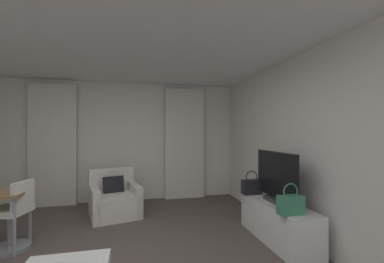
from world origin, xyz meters
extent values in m
cube|color=silver|center=(0.00, 3.03, 1.30)|extent=(5.12, 0.06, 2.60)
cube|color=silver|center=(2.53, 0.00, 1.30)|extent=(0.06, 6.12, 2.60)
cube|color=white|center=(0.00, 0.00, 2.63)|extent=(5.12, 6.12, 0.06)
cube|color=silver|center=(-1.38, 2.90, 1.25)|extent=(0.90, 0.06, 2.50)
cube|color=silver|center=(1.38, 2.90, 1.25)|extent=(0.90, 0.06, 2.50)
cube|color=silver|center=(-0.10, 2.00, 0.20)|extent=(0.99, 1.01, 0.41)
cube|color=silver|center=(-0.18, 2.34, 0.61)|extent=(0.83, 0.33, 0.41)
cube|color=silver|center=(0.24, 2.09, 0.27)|extent=(0.32, 0.85, 0.55)
cube|color=silver|center=(-0.43, 1.92, 0.27)|extent=(0.32, 0.85, 0.55)
cube|color=black|center=(-0.13, 2.13, 0.51)|extent=(0.40, 0.28, 0.37)
cylinder|color=#99999E|center=(-1.17, 1.22, 0.35)|extent=(0.04, 0.04, 0.71)
cylinder|color=#99999E|center=(-1.17, 0.75, 0.35)|extent=(0.04, 0.04, 0.71)
cylinder|color=gray|center=(-1.31, 0.98, 0.23)|extent=(0.06, 0.06, 0.46)
cylinder|color=gray|center=(-1.31, 0.98, 0.02)|extent=(0.48, 0.48, 0.04)
cube|color=silver|center=(-1.31, 0.98, 0.50)|extent=(0.49, 0.49, 0.08)
cube|color=silver|center=(-1.14, 0.93, 0.71)|extent=(0.15, 0.36, 0.34)
cube|color=white|center=(2.18, 0.42, 0.27)|extent=(0.44, 1.37, 0.54)
cube|color=#333338|center=(2.18, 0.44, 0.57)|extent=(0.20, 0.36, 0.06)
cube|color=black|center=(2.18, 0.44, 0.92)|extent=(0.04, 0.94, 0.64)
cube|color=black|center=(2.04, 0.92, 0.65)|extent=(0.30, 0.14, 0.22)
torus|color=black|center=(2.04, 0.92, 0.81)|extent=(0.20, 0.02, 0.20)
cube|color=#387F5B|center=(2.05, -0.07, 0.65)|extent=(0.30, 0.14, 0.22)
torus|color=#387F5B|center=(2.05, -0.07, 0.81)|extent=(0.20, 0.02, 0.20)
camera|label=1|loc=(0.25, -2.64, 1.51)|focal=23.09mm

